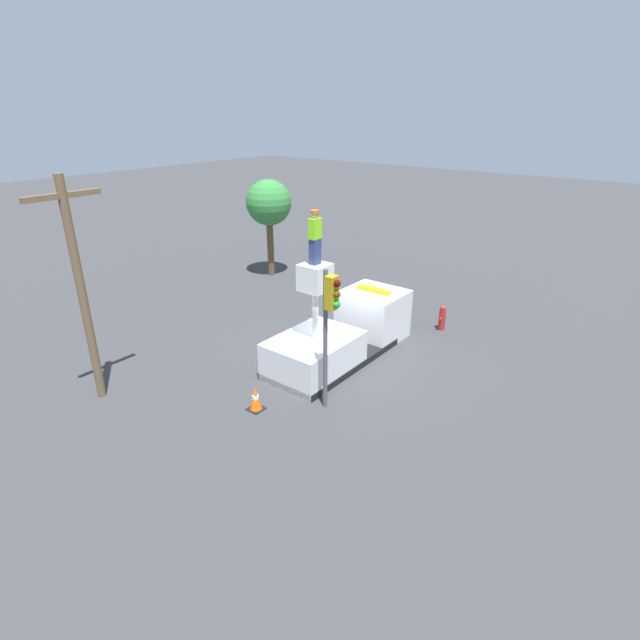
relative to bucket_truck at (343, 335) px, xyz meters
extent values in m
plane|color=#38383A|center=(-0.64, 0.00, -0.83)|extent=(120.00, 120.00, 0.00)
cube|color=black|center=(-0.64, 0.00, -0.71)|extent=(5.40, 2.38, 0.24)
cube|color=white|center=(-1.73, 0.00, -0.15)|extent=(3.22, 2.32, 1.36)
cube|color=white|center=(2.07, 0.00, 0.15)|extent=(2.18, 2.32, 1.97)
cube|color=black|center=(3.17, 0.00, 0.55)|extent=(0.03, 1.98, 0.79)
cube|color=orange|center=(2.07, 0.00, 1.21)|extent=(0.36, 1.39, 0.14)
cylinder|color=silver|center=(-1.65, 0.00, 1.44)|extent=(0.22, 0.22, 1.82)
cube|color=white|center=(-1.65, 0.00, 2.69)|extent=(0.90, 0.90, 0.90)
cube|color=navy|center=(-1.65, 0.00, 3.56)|extent=(0.34, 0.26, 0.84)
cube|color=#8CEA1E|center=(-1.65, 0.00, 4.31)|extent=(0.40, 0.26, 0.66)
sphere|color=beige|center=(-1.65, 0.00, 4.76)|extent=(0.23, 0.23, 0.23)
cylinder|color=orange|center=(-1.65, 0.00, 4.85)|extent=(0.26, 0.26, 0.09)
cylinder|color=#515156|center=(-3.22, -1.63, 1.42)|extent=(0.14, 0.14, 4.50)
cube|color=#B79314|center=(-3.22, -1.84, 3.02)|extent=(0.34, 0.28, 1.00)
sphere|color=#490707|center=(-3.22, -2.03, 3.33)|extent=(0.22, 0.22, 0.22)
sphere|color=#503C07|center=(-3.22, -2.03, 3.02)|extent=(0.22, 0.22, 0.22)
sphere|color=green|center=(-3.22, -2.03, 2.71)|extent=(0.22, 0.22, 0.22)
cylinder|color=#B2231E|center=(4.47, -1.92, -0.38)|extent=(0.27, 0.27, 0.89)
sphere|color=#B2231E|center=(4.47, -1.92, 0.13)|extent=(0.23, 0.23, 0.23)
cylinder|color=#B2231E|center=(4.28, -1.92, -0.29)|extent=(0.12, 0.11, 0.11)
cylinder|color=#B2231E|center=(4.67, -1.92, -0.29)|extent=(0.12, 0.11, 0.11)
cube|color=black|center=(-4.69, -0.04, -0.81)|extent=(0.48, 0.48, 0.03)
cone|color=orange|center=(-4.69, -0.04, -0.43)|extent=(0.40, 0.40, 0.80)
cylinder|color=white|center=(-4.69, -0.04, -0.39)|extent=(0.21, 0.21, 0.11)
cylinder|color=brown|center=(5.55, 8.90, 0.75)|extent=(0.36, 0.36, 3.15)
sphere|color=#337F38|center=(5.55, 8.90, 3.17)|extent=(2.42, 2.42, 2.42)
cylinder|color=brown|center=(-7.21, 4.50, 2.69)|extent=(0.26, 0.26, 7.03)
cube|color=brown|center=(-7.21, 4.50, 5.60)|extent=(2.20, 0.16, 0.16)
camera|label=1|loc=(-13.85, -9.75, 7.87)|focal=28.00mm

